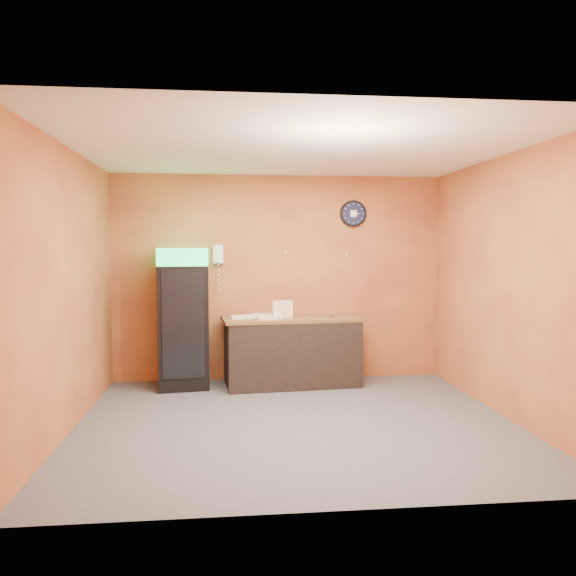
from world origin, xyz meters
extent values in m
plane|color=#47474C|center=(0.00, 0.00, 0.00)|extent=(4.50, 4.50, 0.00)
cube|color=#C57B37|center=(0.00, 2.00, 1.40)|extent=(4.50, 0.02, 2.80)
cube|color=#C57B37|center=(-2.25, 0.00, 1.40)|extent=(0.02, 4.00, 2.80)
cube|color=#C57B37|center=(2.25, 0.00, 1.40)|extent=(0.02, 4.00, 2.80)
cube|color=white|center=(0.00, 0.00, 2.80)|extent=(4.50, 4.00, 0.02)
cube|color=black|center=(-1.29, 1.65, 0.79)|extent=(0.71, 0.71, 1.58)
cube|color=#1BE773|center=(-1.29, 1.65, 1.69)|extent=(0.71, 0.71, 0.23)
cube|color=black|center=(-1.33, 1.33, 0.86)|extent=(0.52, 0.09, 1.36)
cube|color=black|center=(0.14, 1.62, 0.43)|extent=(1.78, 0.91, 0.86)
cylinder|color=black|center=(1.03, 1.98, 2.28)|extent=(0.37, 0.05, 0.37)
cylinder|color=#0F1433|center=(1.03, 1.95, 2.28)|extent=(0.31, 0.01, 0.31)
cube|color=white|center=(1.03, 1.94, 2.28)|extent=(0.09, 0.00, 0.09)
cube|color=white|center=(-0.82, 1.96, 1.73)|extent=(0.13, 0.08, 0.25)
cube|color=white|center=(-0.82, 1.91, 1.73)|extent=(0.06, 0.04, 0.20)
cube|color=brown|center=(0.14, 1.62, 0.88)|extent=(1.88, 0.95, 0.04)
cube|color=#F4E7BE|center=(0.01, 1.54, 0.93)|extent=(0.28, 0.14, 0.06)
cube|color=#F4E7BE|center=(0.01, 1.54, 0.98)|extent=(0.28, 0.14, 0.06)
cube|color=#F4E7BE|center=(0.01, 1.54, 1.04)|extent=(0.28, 0.14, 0.06)
cube|color=#F4E7BE|center=(0.01, 1.54, 1.10)|extent=(0.28, 0.14, 0.06)
cube|color=silver|center=(-0.51, 1.50, 0.92)|extent=(0.34, 0.22, 0.04)
cube|color=silver|center=(-0.17, 1.41, 0.92)|extent=(0.32, 0.17, 0.04)
cube|color=silver|center=(-0.24, 1.71, 0.92)|extent=(0.29, 0.13, 0.04)
cylinder|color=silver|center=(-0.03, 1.82, 0.93)|extent=(0.06, 0.06, 0.06)
camera|label=1|loc=(-0.68, -5.68, 1.80)|focal=35.00mm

